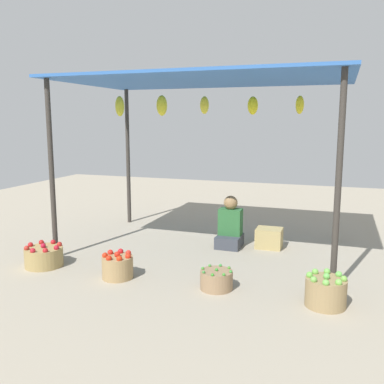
{
  "coord_description": "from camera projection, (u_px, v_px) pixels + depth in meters",
  "views": [
    {
      "loc": [
        1.85,
        -5.93,
        1.9
      ],
      "look_at": [
        0.0,
        -0.61,
        0.95
      ],
      "focal_mm": 39.98,
      "sensor_mm": 36.0,
      "label": 1
    }
  ],
  "objects": [
    {
      "name": "basket_green_chilies",
      "position": [
        216.0,
        280.0,
        4.86
      ],
      "size": [
        0.37,
        0.37,
        0.24
      ],
      "color": "#907252",
      "rests_on": "ground"
    },
    {
      "name": "vendor_person",
      "position": [
        230.0,
        227.0,
        6.47
      ],
      "size": [
        0.36,
        0.44,
        0.78
      ],
      "color": "#383C45",
      "rests_on": "ground"
    },
    {
      "name": "ground_plane",
      "position": [
        205.0,
        248.0,
        6.44
      ],
      "size": [
        14.0,
        14.0,
        0.0
      ],
      "primitive_type": "plane",
      "color": "#9E9480"
    },
    {
      "name": "basket_red_apples",
      "position": [
        44.0,
        256.0,
        5.62
      ],
      "size": [
        0.49,
        0.49,
        0.31
      ],
      "color": "#9F8650",
      "rests_on": "ground"
    },
    {
      "name": "wooden_crate_near_vendor",
      "position": [
        269.0,
        238.0,
        6.43
      ],
      "size": [
        0.38,
        0.32,
        0.3
      ],
      "primitive_type": "cube",
      "color": "tan",
      "rests_on": "ground"
    },
    {
      "name": "basket_red_tomatoes",
      "position": [
        118.0,
        266.0,
        5.19
      ],
      "size": [
        0.38,
        0.38,
        0.33
      ],
      "color": "#9F8054",
      "rests_on": "ground"
    },
    {
      "name": "basket_green_apples",
      "position": [
        326.0,
        292.0,
        4.4
      ],
      "size": [
        0.42,
        0.42,
        0.35
      ],
      "color": "#957B52",
      "rests_on": "ground"
    },
    {
      "name": "market_stall_structure",
      "position": [
        205.0,
        90.0,
        6.06
      ],
      "size": [
        4.0,
        2.52,
        2.49
      ],
      "color": "#38332D",
      "rests_on": "ground"
    }
  ]
}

